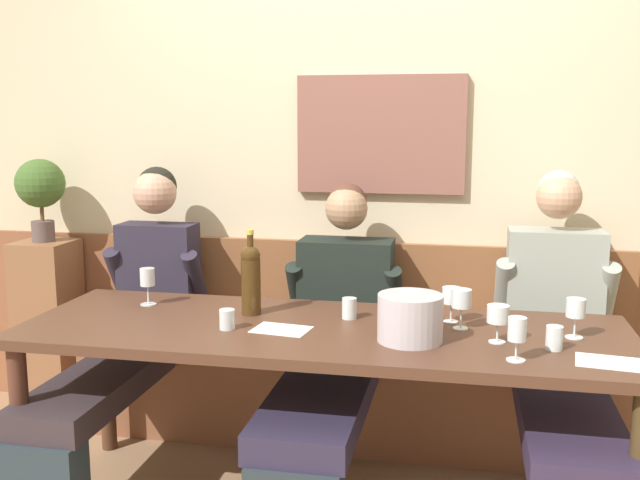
{
  "coord_description": "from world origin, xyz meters",
  "views": [
    {
      "loc": [
        0.53,
        -2.47,
        1.54
      ],
      "look_at": [
        -0.07,
        0.45,
        1.04
      ],
      "focal_mm": 40.67,
      "sensor_mm": 36.0,
      "label": 1
    }
  ],
  "objects_px": {
    "person_center_right_seat": "(561,347)",
    "wine_glass_by_bottle": "(147,280)",
    "ice_bucket": "(410,318)",
    "wine_glass_mid_right": "(498,316)",
    "dining_table": "(322,347)",
    "water_tumbler_left": "(227,319)",
    "wine_glass_near_bucket": "(461,301)",
    "wine_glass_left_end": "(451,297)",
    "wine_glass_mid_left": "(517,331)",
    "water_tumbler_center": "(349,308)",
    "wall_bench": "(349,382)",
    "wine_glass_center_front": "(576,310)",
    "potted_plant": "(40,187)",
    "person_right_seat": "(129,320)",
    "person_left_seat": "(333,341)",
    "wine_bottle_amber_mid": "(251,277)",
    "water_tumbler_right": "(554,338)"
  },
  "relations": [
    {
      "from": "person_right_seat",
      "to": "wine_glass_center_front",
      "type": "relative_size",
      "value": 8.94
    },
    {
      "from": "wall_bench",
      "to": "wine_glass_by_bottle",
      "type": "distance_m",
      "value": 1.1
    },
    {
      "from": "ice_bucket",
      "to": "wine_glass_by_bottle",
      "type": "distance_m",
      "value": 1.18
    },
    {
      "from": "wine_glass_near_bucket",
      "to": "wine_glass_by_bottle",
      "type": "relative_size",
      "value": 0.96
    },
    {
      "from": "wine_glass_by_bottle",
      "to": "potted_plant",
      "type": "xyz_separation_m",
      "value": [
        -0.82,
        0.53,
        0.33
      ]
    },
    {
      "from": "water_tumbler_right",
      "to": "wine_glass_mid_right",
      "type": "bearing_deg",
      "value": 166.41
    },
    {
      "from": "person_right_seat",
      "to": "person_left_seat",
      "type": "bearing_deg",
      "value": -0.2
    },
    {
      "from": "wall_bench",
      "to": "wine_bottle_amber_mid",
      "type": "relative_size",
      "value": 7.53
    },
    {
      "from": "wine_bottle_amber_mid",
      "to": "water_tumbler_center",
      "type": "relative_size",
      "value": 4.17
    },
    {
      "from": "water_tumbler_center",
      "to": "wine_glass_by_bottle",
      "type": "bearing_deg",
      "value": 177.2
    },
    {
      "from": "wine_glass_left_end",
      "to": "water_tumbler_right",
      "type": "xyz_separation_m",
      "value": [
        0.36,
        -0.28,
        -0.06
      ]
    },
    {
      "from": "person_left_seat",
      "to": "water_tumbler_center",
      "type": "bearing_deg",
      "value": -60.32
    },
    {
      "from": "person_right_seat",
      "to": "wine_bottle_amber_mid",
      "type": "height_order",
      "value": "person_right_seat"
    },
    {
      "from": "wall_bench",
      "to": "ice_bucket",
      "type": "height_order",
      "value": "wall_bench"
    },
    {
      "from": "potted_plant",
      "to": "wine_glass_center_front",
      "type": "bearing_deg",
      "value": -14.6
    },
    {
      "from": "wine_bottle_amber_mid",
      "to": "wine_glass_by_bottle",
      "type": "height_order",
      "value": "wine_bottle_amber_mid"
    },
    {
      "from": "dining_table",
      "to": "wine_glass_left_end",
      "type": "distance_m",
      "value": 0.54
    },
    {
      "from": "person_right_seat",
      "to": "dining_table",
      "type": "bearing_deg",
      "value": -18.11
    },
    {
      "from": "wine_glass_near_bucket",
      "to": "water_tumbler_right",
      "type": "distance_m",
      "value": 0.38
    },
    {
      "from": "ice_bucket",
      "to": "water_tumbler_center",
      "type": "xyz_separation_m",
      "value": [
        -0.26,
        0.25,
        -0.04
      ]
    },
    {
      "from": "wine_glass_near_bucket",
      "to": "wine_glass_mid_right",
      "type": "bearing_deg",
      "value": -48.79
    },
    {
      "from": "wine_glass_mid_left",
      "to": "water_tumbler_left",
      "type": "height_order",
      "value": "wine_glass_mid_left"
    },
    {
      "from": "person_right_seat",
      "to": "water_tumbler_left",
      "type": "bearing_deg",
      "value": -34.12
    },
    {
      "from": "wine_glass_mid_right",
      "to": "wine_glass_center_front",
      "type": "height_order",
      "value": "wine_glass_center_front"
    },
    {
      "from": "person_center_right_seat",
      "to": "wine_glass_by_bottle",
      "type": "relative_size",
      "value": 8.28
    },
    {
      "from": "wine_glass_near_bucket",
      "to": "wine_glass_left_end",
      "type": "distance_m",
      "value": 0.09
    },
    {
      "from": "wine_glass_left_end",
      "to": "person_right_seat",
      "type": "bearing_deg",
      "value": 174.12
    },
    {
      "from": "person_right_seat",
      "to": "wine_glass_mid_left",
      "type": "bearing_deg",
      "value": -18.96
    },
    {
      "from": "wine_glass_by_bottle",
      "to": "dining_table",
      "type": "bearing_deg",
      "value": -12.79
    },
    {
      "from": "person_center_right_seat",
      "to": "wine_glass_left_end",
      "type": "distance_m",
      "value": 0.52
    },
    {
      "from": "person_left_seat",
      "to": "water_tumbler_left",
      "type": "bearing_deg",
      "value": -128.81
    },
    {
      "from": "wine_glass_mid_right",
      "to": "wine_glass_by_bottle",
      "type": "xyz_separation_m",
      "value": [
        -1.45,
        0.25,
        0.01
      ]
    },
    {
      "from": "person_left_seat",
      "to": "wine_glass_left_end",
      "type": "height_order",
      "value": "person_left_seat"
    },
    {
      "from": "wine_glass_by_bottle",
      "to": "wine_glass_mid_left",
      "type": "height_order",
      "value": "wine_glass_by_bottle"
    },
    {
      "from": "ice_bucket",
      "to": "wine_glass_mid_right",
      "type": "relative_size",
      "value": 1.73
    },
    {
      "from": "wall_bench",
      "to": "water_tumbler_right",
      "type": "height_order",
      "value": "wall_bench"
    },
    {
      "from": "dining_table",
      "to": "water_tumbler_left",
      "type": "bearing_deg",
      "value": -163.71
    },
    {
      "from": "wine_glass_left_end",
      "to": "person_left_seat",
      "type": "bearing_deg",
      "value": 163.72
    },
    {
      "from": "wall_bench",
      "to": "wine_glass_center_front",
      "type": "bearing_deg",
      "value": -34.08
    },
    {
      "from": "wall_bench",
      "to": "wine_glass_near_bucket",
      "type": "distance_m",
      "value": 0.98
    },
    {
      "from": "person_right_seat",
      "to": "water_tumbler_center",
      "type": "relative_size",
      "value": 15.66
    },
    {
      "from": "water_tumbler_left",
      "to": "water_tumbler_center",
      "type": "relative_size",
      "value": 0.92
    },
    {
      "from": "dining_table",
      "to": "water_tumbler_center",
      "type": "xyz_separation_m",
      "value": [
        0.08,
        0.14,
        0.12
      ]
    },
    {
      "from": "wine_glass_mid_left",
      "to": "water_tumbler_left",
      "type": "distance_m",
      "value": 1.06
    },
    {
      "from": "person_right_seat",
      "to": "person_center_right_seat",
      "type": "distance_m",
      "value": 1.88
    },
    {
      "from": "person_left_seat",
      "to": "person_center_right_seat",
      "type": "height_order",
      "value": "person_center_right_seat"
    },
    {
      "from": "water_tumbler_left",
      "to": "person_left_seat",
      "type": "bearing_deg",
      "value": 51.19
    },
    {
      "from": "wine_glass_mid_right",
      "to": "wine_glass_by_bottle",
      "type": "bearing_deg",
      "value": 170.31
    },
    {
      "from": "ice_bucket",
      "to": "wine_glass_near_bucket",
      "type": "bearing_deg",
      "value": 47.27
    },
    {
      "from": "dining_table",
      "to": "ice_bucket",
      "type": "relative_size",
      "value": 9.91
    }
  ]
}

